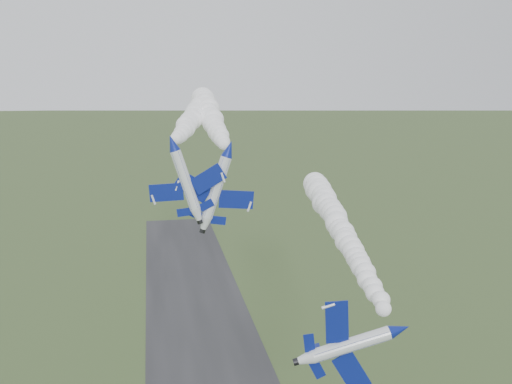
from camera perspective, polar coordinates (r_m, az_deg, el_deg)
jet_lead at (r=62.11m, az=14.22°, el=-13.22°), size 4.58×12.60×9.96m
smoke_trail_jet_lead at (r=92.85m, az=8.34°, el=-3.48°), size 12.55×62.14×4.89m
jet_pair_left at (r=78.73m, az=-8.37°, el=4.88°), size 10.56×13.08×4.19m
smoke_trail_jet_pair_left at (r=111.75m, az=-6.34°, el=7.43°), size 14.34×60.49×5.17m
jet_pair_right at (r=79.54m, az=-2.70°, el=4.34°), size 10.79×13.69×4.48m
smoke_trail_jet_pair_right at (r=113.27m, az=-4.58°, el=7.48°), size 5.72×61.79×5.60m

